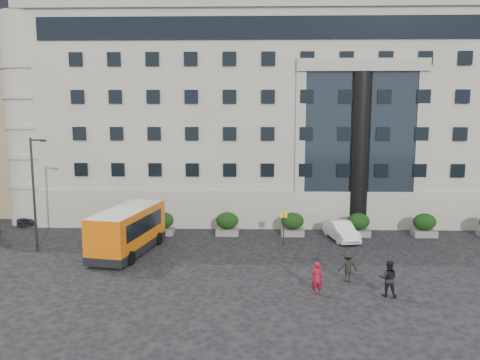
# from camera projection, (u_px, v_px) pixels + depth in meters

# --- Properties ---
(ground) EXTENTS (120.00, 120.00, 0.00)m
(ground) POSITION_uv_depth(u_px,v_px,m) (202.00, 266.00, 29.75)
(ground) COLOR black
(ground) RESTS_ON ground
(civic_building) EXTENTS (44.00, 24.00, 18.00)m
(civic_building) POSITION_uv_depth(u_px,v_px,m) (279.00, 119.00, 50.08)
(civic_building) COLOR gray
(civic_building) RESTS_ON ground
(entrance_column) EXTENTS (1.80, 1.80, 13.00)m
(entrance_column) POSITION_uv_depth(u_px,v_px,m) (359.00, 152.00, 38.70)
(entrance_column) COLOR black
(entrance_column) RESTS_ON ground
(apartment_far) EXTENTS (13.00, 13.00, 22.00)m
(apartment_far) POSITION_uv_depth(u_px,v_px,m) (41.00, 104.00, 66.52)
(apartment_far) COLOR brown
(apartment_far) RESTS_ON ground
(hedge_a) EXTENTS (1.80, 1.26, 1.84)m
(hedge_a) POSITION_uv_depth(u_px,v_px,m) (163.00, 223.00, 37.45)
(hedge_a) COLOR #5F5F5D
(hedge_a) RESTS_ON ground
(hedge_b) EXTENTS (1.80, 1.26, 1.84)m
(hedge_b) POSITION_uv_depth(u_px,v_px,m) (227.00, 224.00, 37.31)
(hedge_b) COLOR #5F5F5D
(hedge_b) RESTS_ON ground
(hedge_c) EXTENTS (1.80, 1.26, 1.84)m
(hedge_c) POSITION_uv_depth(u_px,v_px,m) (293.00, 224.00, 37.17)
(hedge_c) COLOR #5F5F5D
(hedge_c) RESTS_ON ground
(hedge_d) EXTENTS (1.80, 1.26, 1.84)m
(hedge_d) POSITION_uv_depth(u_px,v_px,m) (358.00, 224.00, 37.03)
(hedge_d) COLOR #5F5F5D
(hedge_d) RESTS_ON ground
(hedge_e) EXTENTS (1.80, 1.26, 1.84)m
(hedge_e) POSITION_uv_depth(u_px,v_px,m) (424.00, 225.00, 36.89)
(hedge_e) COLOR #5F5F5D
(hedge_e) RESTS_ON ground
(street_lamp) EXTENTS (1.16, 0.18, 8.00)m
(street_lamp) POSITION_uv_depth(u_px,v_px,m) (34.00, 190.00, 32.42)
(street_lamp) COLOR #262628
(street_lamp) RESTS_ON ground
(bus_stop_sign) EXTENTS (0.50, 0.08, 2.52)m
(bus_stop_sign) POSITION_uv_depth(u_px,v_px,m) (284.00, 222.00, 34.31)
(bus_stop_sign) COLOR #262628
(bus_stop_sign) RESTS_ON ground
(minibus) EXTENTS (3.91, 7.87, 3.14)m
(minibus) POSITION_uv_depth(u_px,v_px,m) (128.00, 229.00, 32.40)
(minibus) COLOR #CA5909
(minibus) RESTS_ON ground
(red_truck) EXTENTS (3.95, 6.36, 3.18)m
(red_truck) POSITION_uv_depth(u_px,v_px,m) (100.00, 195.00, 46.11)
(red_truck) COLOR maroon
(red_truck) RESTS_ON ground
(parked_car_c) EXTENTS (2.14, 5.14, 1.48)m
(parked_car_c) POSITION_uv_depth(u_px,v_px,m) (39.00, 213.00, 41.95)
(parked_car_c) COLOR black
(parked_car_c) RESTS_ON ground
(parked_car_d) EXTENTS (2.75, 4.90, 1.29)m
(parked_car_d) POSITION_uv_depth(u_px,v_px,m) (87.00, 206.00, 45.84)
(parked_car_d) COLOR black
(parked_car_d) RESTS_ON ground
(white_taxi) EXTENTS (2.37, 4.59, 1.44)m
(white_taxi) POSITION_uv_depth(u_px,v_px,m) (341.00, 231.00, 35.92)
(white_taxi) COLOR silver
(white_taxi) RESTS_ON ground
(pedestrian_a) EXTENTS (0.69, 0.49, 1.81)m
(pedestrian_a) POSITION_uv_depth(u_px,v_px,m) (317.00, 278.00, 25.06)
(pedestrian_a) COLOR maroon
(pedestrian_a) RESTS_ON ground
(pedestrian_b) EXTENTS (1.11, 0.96, 1.97)m
(pedestrian_b) POSITION_uv_depth(u_px,v_px,m) (388.00, 278.00, 24.77)
(pedestrian_b) COLOR black
(pedestrian_b) RESTS_ON ground
(pedestrian_c) EXTENTS (1.26, 0.87, 1.79)m
(pedestrian_c) POSITION_uv_depth(u_px,v_px,m) (348.00, 267.00, 26.96)
(pedestrian_c) COLOR black
(pedestrian_c) RESTS_ON ground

